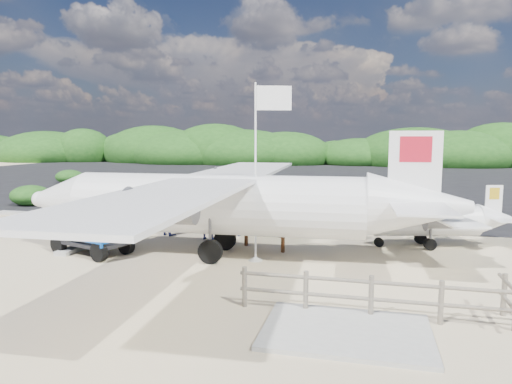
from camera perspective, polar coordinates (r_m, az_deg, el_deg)
ground at (r=16.98m, az=-6.82°, el=-7.26°), size 160.00×160.00×0.00m
asphalt_apron at (r=45.96m, az=6.43°, el=1.69°), size 90.00×50.00×0.04m
lagoon at (r=22.86m, az=-27.09°, el=-4.30°), size 9.00×7.00×0.40m
walkway_pad at (r=10.28m, az=11.22°, el=-17.00°), size 3.50×2.50×0.10m
vegetation_band at (r=70.76m, az=9.04°, el=3.46°), size 124.00×8.00×4.40m
fence at (r=11.19m, az=14.11°, el=-15.02°), size 6.40×2.00×1.10m
baggage_cart at (r=17.43m, az=-19.74°, el=-7.25°), size 3.41×2.58×1.51m
flagpole at (r=15.53m, az=-0.05°, el=-8.56°), size 1.27×0.85×5.89m
signboard at (r=17.08m, az=1.00°, el=-7.13°), size 1.82×0.91×1.57m
crew_a at (r=18.56m, az=-6.03°, el=-2.95°), size 0.74×0.51×1.95m
crew_b at (r=19.63m, az=-10.94°, el=-2.94°), size 0.99×0.90×1.66m
crew_c at (r=19.19m, az=-2.34°, el=-2.85°), size 1.13×0.83×1.79m
aircraft_large at (r=37.04m, az=29.32°, el=-0.41°), size 19.10×19.10×5.50m
aircraft_small at (r=52.77m, az=-0.15°, el=2.40°), size 7.50×7.50×2.24m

